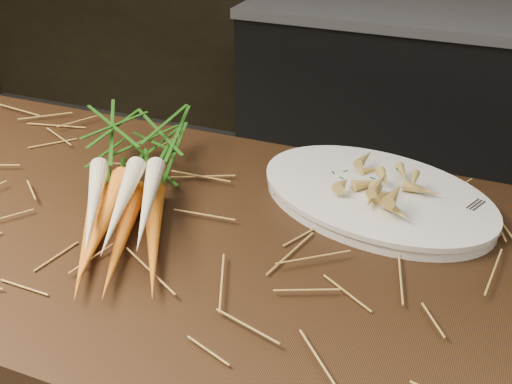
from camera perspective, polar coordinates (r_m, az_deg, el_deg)
back_counter at (r=2.83m, az=17.77°, el=6.64°), size 1.82×0.62×0.84m
straw_bedding at (r=1.03m, az=-7.88°, el=-2.42°), size 1.40×0.60×0.02m
root_veg_bunch at (r=1.10m, az=-10.84°, el=1.86°), size 0.37×0.55×0.10m
serving_platter at (r=1.10m, az=10.59°, el=-0.51°), size 0.48×0.39×0.02m
roasted_veg_heap at (r=1.08m, az=10.75°, el=1.06°), size 0.24×0.20×0.05m
serving_fork at (r=1.02m, az=17.10°, el=-2.96°), size 0.07×0.15×0.00m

